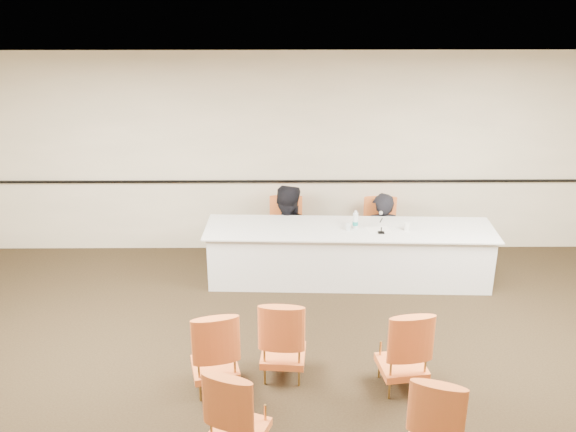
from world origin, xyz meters
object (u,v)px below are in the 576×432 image
Objects in this scene: panel_table at (349,254)px; panelist_main at (380,246)px; panelist_main_chair at (380,233)px; aud_chair_front_right at (403,347)px; aud_chair_front_left at (214,349)px; coffee_cup at (407,227)px; water_bottle at (355,220)px; aud_chair_front_mid at (283,337)px; drinking_glass at (348,227)px; microphone at (382,224)px; panelist_second_chair at (286,232)px; aud_chair_back_left at (238,410)px; aud_chair_back_right at (437,417)px; panelist_second at (286,242)px.

panelist_main is (0.51, 0.56, -0.12)m from panel_table.
aud_chair_front_right is at bearing -91.48° from panelist_main_chair.
panelist_main_chair and aud_chair_front_left have the same top height.
panelist_main_chair is at bearing 110.47° from coffee_cup.
aud_chair_front_mid is (-0.98, -2.20, -0.43)m from water_bottle.
panelist_main reaches higher than aud_chair_front_mid.
water_bottle is at bearing 34.31° from drinking_glass.
microphone is at bearing 35.06° from aud_chair_front_left.
aud_chair_front_left is (-2.12, -2.97, 0.21)m from panelist_main.
coffee_cup reaches higher than panel_table.
aud_chair_back_left is at bearing -94.05° from panelist_second_chair.
aud_chair_front_mid is (0.70, 0.22, 0.00)m from aud_chair_front_left.
aud_chair_front_right is 1.08m from aud_chair_back_right.
coffee_cup is at bearing -21.19° from panelist_second_chair.
drinking_glass is (-0.54, -0.62, 0.57)m from panelist_main.
panel_table is at bearing 89.91° from aud_chair_back_left.
aud_chair_back_left reaches higher than panel_table.
aud_chair_front_left is (-1.68, -2.41, -0.43)m from water_bottle.
coffee_cup is 2.38m from aud_chair_front_right.
panelist_second_chair is 1.00× the size of aud_chair_front_right.
panelist_main is at bearing 83.63° from microphone.
coffee_cup is at bearing -4.75° from panel_table.
coffee_cup is (0.68, -0.09, -0.07)m from water_bottle.
aud_chair_front_mid is at bearing 161.97° from aud_chair_front_right.
aud_chair_back_right is at bearing 80.05° from panelist_main.
coffee_cup is at bearing 103.76° from aud_chair_back_right.
drinking_glass is 2.33m from aud_chair_front_mid.
water_bottle is at bearing 115.08° from aud_chair_back_right.
aud_chair_front_left is (-0.74, -3.02, 0.00)m from panelist_second_chair.
panelist_main reaches higher than drinking_glass.
drinking_glass is 0.11× the size of aud_chair_back_left.
panelist_main is at bearing 77.89° from aud_chair_front_right.
panelist_main is at bearing 67.73° from aud_chair_front_mid.
water_bottle is at bearing -126.17° from panelist_main_chair.
aud_chair_back_left is (-1.30, -3.37, 0.08)m from panel_table.
aud_chair_back_right is at bearing -84.06° from water_bottle.
coffee_cup is at bearing -7.70° from water_bottle.
aud_chair_back_right is at bearing -38.77° from aud_chair_front_mid.
panel_table is at bearing 89.21° from aud_chair_front_right.
panelist_main_chair is at bearing 49.15° from drinking_glass.
panelist_second_chair is at bearing 156.67° from coffee_cup.
water_bottle is (0.07, 0.00, 0.52)m from panel_table.
aud_chair_back_right is (1.30, -4.08, 0.16)m from panelist_second.
aud_chair_front_right is at bearing -66.26° from panelist_second_chair.
microphone is 0.28× the size of aud_chair_front_mid.
aud_chair_front_left is at bearing 171.68° from aud_chair_back_right.
aud_chair_front_mid is at bearing 92.36° from aud_chair_back_left.
microphone is 0.28× the size of aud_chair_back_left.
panelist_second is at bearing 147.10° from panel_table.
coffee_cup is at bearing -67.40° from panelist_main_chair.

